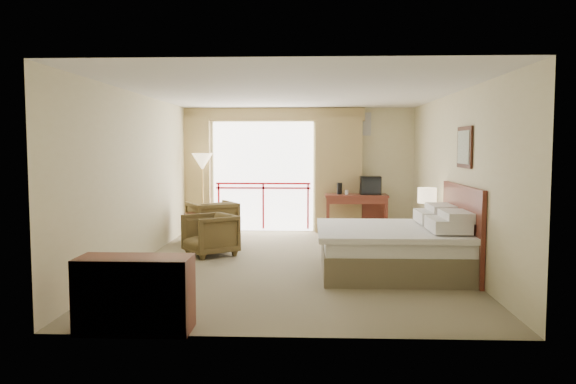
{
  "coord_description": "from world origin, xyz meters",
  "views": [
    {
      "loc": [
        0.25,
        -8.84,
        1.86
      ],
      "look_at": [
        -0.13,
        0.4,
        1.11
      ],
      "focal_mm": 35.0,
      "sensor_mm": 36.0,
      "label": 1
    }
  ],
  "objects_px": {
    "table_lamp": "(427,196)",
    "desk": "(356,203)",
    "nightstand": "(427,239)",
    "armchair_near": "(210,255)",
    "armchair_far": "(212,241)",
    "tv": "(370,185)",
    "side_table": "(199,223)",
    "floor_lamp": "(202,165)",
    "wastebasket": "(338,232)",
    "bed": "(395,247)",
    "dresser": "(135,294)"
  },
  "relations": [
    {
      "from": "wastebasket",
      "to": "armchair_near",
      "type": "height_order",
      "value": "armchair_near"
    },
    {
      "from": "armchair_far",
      "to": "side_table",
      "type": "xyz_separation_m",
      "value": [
        -0.19,
        -0.37,
        0.41
      ]
    },
    {
      "from": "table_lamp",
      "to": "tv",
      "type": "distance_m",
      "value": 2.36
    },
    {
      "from": "armchair_far",
      "to": "dresser",
      "type": "height_order",
      "value": "dresser"
    },
    {
      "from": "nightstand",
      "to": "armchair_near",
      "type": "bearing_deg",
      "value": -174.2
    },
    {
      "from": "nightstand",
      "to": "desk",
      "type": "bearing_deg",
      "value": 117.8
    },
    {
      "from": "side_table",
      "to": "table_lamp",
      "type": "bearing_deg",
      "value": -12.45
    },
    {
      "from": "side_table",
      "to": "floor_lamp",
      "type": "relative_size",
      "value": 0.35
    },
    {
      "from": "bed",
      "to": "tv",
      "type": "relative_size",
      "value": 5.0
    },
    {
      "from": "desk",
      "to": "armchair_near",
      "type": "height_order",
      "value": "desk"
    },
    {
      "from": "table_lamp",
      "to": "tv",
      "type": "xyz_separation_m",
      "value": [
        -0.72,
        2.25,
        0.02
      ]
    },
    {
      "from": "wastebasket",
      "to": "armchair_far",
      "type": "relative_size",
      "value": 0.32
    },
    {
      "from": "desk",
      "to": "side_table",
      "type": "bearing_deg",
      "value": -153.5
    },
    {
      "from": "tv",
      "to": "armchair_far",
      "type": "height_order",
      "value": "tv"
    },
    {
      "from": "desk",
      "to": "side_table",
      "type": "xyz_separation_m",
      "value": [
        -3.09,
        -1.4,
        -0.26
      ]
    },
    {
      "from": "table_lamp",
      "to": "armchair_far",
      "type": "height_order",
      "value": "table_lamp"
    },
    {
      "from": "table_lamp",
      "to": "wastebasket",
      "type": "relative_size",
      "value": 2.01
    },
    {
      "from": "armchair_near",
      "to": "floor_lamp",
      "type": "bearing_deg",
      "value": 157.79
    },
    {
      "from": "desk",
      "to": "side_table",
      "type": "height_order",
      "value": "desk"
    },
    {
      "from": "bed",
      "to": "armchair_far",
      "type": "relative_size",
      "value": 2.42
    },
    {
      "from": "wastebasket",
      "to": "floor_lamp",
      "type": "bearing_deg",
      "value": 170.79
    },
    {
      "from": "wastebasket",
      "to": "nightstand",
      "type": "bearing_deg",
      "value": -51.0
    },
    {
      "from": "table_lamp",
      "to": "dresser",
      "type": "bearing_deg",
      "value": -132.27
    },
    {
      "from": "armchair_near",
      "to": "side_table",
      "type": "height_order",
      "value": "side_table"
    },
    {
      "from": "table_lamp",
      "to": "armchair_near",
      "type": "relative_size",
      "value": 0.71
    },
    {
      "from": "dresser",
      "to": "side_table",
      "type": "bearing_deg",
      "value": 97.95
    },
    {
      "from": "desk",
      "to": "tv",
      "type": "relative_size",
      "value": 3.08
    },
    {
      "from": "bed",
      "to": "nightstand",
      "type": "xyz_separation_m",
      "value": [
        0.73,
        1.3,
        -0.08
      ]
    },
    {
      "from": "tv",
      "to": "armchair_far",
      "type": "xyz_separation_m",
      "value": [
        -3.2,
        -0.97,
        -1.05
      ]
    },
    {
      "from": "desk",
      "to": "dresser",
      "type": "height_order",
      "value": "desk"
    },
    {
      "from": "table_lamp",
      "to": "floor_lamp",
      "type": "xyz_separation_m",
      "value": [
        -4.27,
        2.18,
        0.46
      ]
    },
    {
      "from": "desk",
      "to": "dresser",
      "type": "relative_size",
      "value": 1.15
    },
    {
      "from": "wastebasket",
      "to": "desk",
      "type": "bearing_deg",
      "value": 55.56
    },
    {
      "from": "bed",
      "to": "armchair_near",
      "type": "relative_size",
      "value": 2.71
    },
    {
      "from": "tv",
      "to": "floor_lamp",
      "type": "xyz_separation_m",
      "value": [
        -3.55,
        -0.07,
        0.43
      ]
    },
    {
      "from": "desk",
      "to": "wastebasket",
      "type": "bearing_deg",
      "value": -122.36
    },
    {
      "from": "bed",
      "to": "table_lamp",
      "type": "relative_size",
      "value": 3.81
    },
    {
      "from": "tv",
      "to": "wastebasket",
      "type": "relative_size",
      "value": 1.53
    },
    {
      "from": "armchair_far",
      "to": "floor_lamp",
      "type": "relative_size",
      "value": 0.51
    },
    {
      "from": "desk",
      "to": "armchair_near",
      "type": "xyz_separation_m",
      "value": [
        -2.68,
        -2.45,
        -0.67
      ]
    },
    {
      "from": "armchair_far",
      "to": "bed",
      "type": "bearing_deg",
      "value": 110.71
    },
    {
      "from": "bed",
      "to": "armchair_far",
      "type": "distance_m",
      "value": 4.15
    },
    {
      "from": "side_table",
      "to": "bed",
      "type": "bearing_deg",
      "value": -33.71
    },
    {
      "from": "armchair_near",
      "to": "wastebasket",
      "type": "bearing_deg",
      "value": 93.26
    },
    {
      "from": "side_table",
      "to": "dresser",
      "type": "relative_size",
      "value": 0.52
    },
    {
      "from": "armchair_near",
      "to": "desk",
      "type": "bearing_deg",
      "value": 96.44
    },
    {
      "from": "table_lamp",
      "to": "desk",
      "type": "distance_m",
      "value": 2.55
    },
    {
      "from": "armchair_far",
      "to": "wastebasket",
      "type": "bearing_deg",
      "value": 160.14
    },
    {
      "from": "table_lamp",
      "to": "side_table",
      "type": "distance_m",
      "value": 4.25
    },
    {
      "from": "table_lamp",
      "to": "armchair_far",
      "type": "xyz_separation_m",
      "value": [
        -3.92,
        1.28,
        -1.02
      ]
    }
  ]
}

